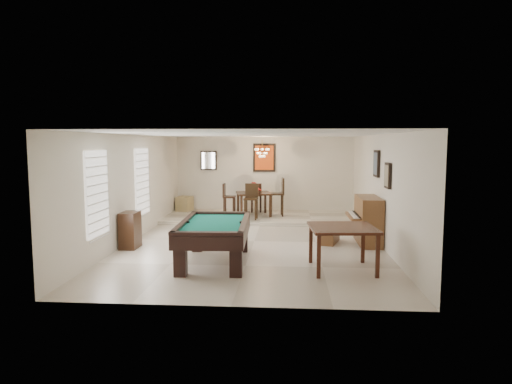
# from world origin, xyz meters

# --- Properties ---
(ground_plane) EXTENTS (6.00, 9.00, 0.02)m
(ground_plane) POSITION_xyz_m (0.00, 0.00, -0.01)
(ground_plane) COLOR beige
(wall_back) EXTENTS (6.00, 0.04, 2.60)m
(wall_back) POSITION_xyz_m (0.00, 4.50, 1.30)
(wall_back) COLOR silver
(wall_back) RESTS_ON ground_plane
(wall_front) EXTENTS (6.00, 0.04, 2.60)m
(wall_front) POSITION_xyz_m (0.00, -4.50, 1.30)
(wall_front) COLOR silver
(wall_front) RESTS_ON ground_plane
(wall_left) EXTENTS (0.04, 9.00, 2.60)m
(wall_left) POSITION_xyz_m (-3.00, 0.00, 1.30)
(wall_left) COLOR silver
(wall_left) RESTS_ON ground_plane
(wall_right) EXTENTS (0.04, 9.00, 2.60)m
(wall_right) POSITION_xyz_m (3.00, 0.00, 1.30)
(wall_right) COLOR silver
(wall_right) RESTS_ON ground_plane
(ceiling) EXTENTS (6.00, 9.00, 0.04)m
(ceiling) POSITION_xyz_m (0.00, 0.00, 2.60)
(ceiling) COLOR white
(ceiling) RESTS_ON wall_back
(dining_step) EXTENTS (6.00, 2.50, 0.12)m
(dining_step) POSITION_xyz_m (0.00, 3.25, 0.06)
(dining_step) COLOR beige
(dining_step) RESTS_ON ground_plane
(window_left_front) EXTENTS (0.06, 1.00, 1.70)m
(window_left_front) POSITION_xyz_m (-2.97, -2.20, 1.40)
(window_left_front) COLOR white
(window_left_front) RESTS_ON wall_left
(window_left_rear) EXTENTS (0.06, 1.00, 1.70)m
(window_left_rear) POSITION_xyz_m (-2.97, 0.60, 1.40)
(window_left_rear) COLOR white
(window_left_rear) RESTS_ON wall_left
(pool_table) EXTENTS (1.40, 2.47, 0.81)m
(pool_table) POSITION_xyz_m (-0.64, -2.04, 0.40)
(pool_table) COLOR black
(pool_table) RESTS_ON ground_plane
(square_table) EXTENTS (1.31, 1.31, 0.83)m
(square_table) POSITION_xyz_m (1.86, -2.41, 0.42)
(square_table) COLOR black
(square_table) RESTS_ON ground_plane
(upright_piano) EXTENTS (0.76, 1.35, 1.13)m
(upright_piano) POSITION_xyz_m (2.60, -0.06, 0.56)
(upright_piano) COLOR brown
(upright_piano) RESTS_ON ground_plane
(piano_bench) EXTENTS (0.54, 0.87, 0.45)m
(piano_bench) POSITION_xyz_m (1.84, -0.05, 0.23)
(piano_bench) COLOR brown
(piano_bench) RESTS_ON ground_plane
(apothecary_chest) EXTENTS (0.37, 0.56, 0.83)m
(apothecary_chest) POSITION_xyz_m (-2.78, -0.93, 0.42)
(apothecary_chest) COLOR black
(apothecary_chest) RESTS_ON ground_plane
(dining_table) EXTENTS (1.23, 1.23, 0.85)m
(dining_table) POSITION_xyz_m (-0.26, 3.25, 0.54)
(dining_table) COLOR black
(dining_table) RESTS_ON dining_step
(flower_vase) EXTENTS (0.13, 0.13, 0.21)m
(flower_vase) POSITION_xyz_m (-0.26, 3.25, 1.07)
(flower_vase) COLOR #AC160E
(flower_vase) RESTS_ON dining_table
(dining_chair_south) EXTENTS (0.42, 0.42, 1.06)m
(dining_chair_south) POSITION_xyz_m (-0.29, 2.50, 0.65)
(dining_chair_south) COLOR black
(dining_chair_south) RESTS_ON dining_step
(dining_chair_north) EXTENTS (0.37, 0.37, 0.96)m
(dining_chair_north) POSITION_xyz_m (-0.24, 3.98, 0.60)
(dining_chair_north) COLOR black
(dining_chair_north) RESTS_ON dining_step
(dining_chair_west) EXTENTS (0.37, 0.37, 1.00)m
(dining_chair_west) POSITION_xyz_m (-1.04, 3.25, 0.62)
(dining_chair_west) COLOR black
(dining_chair_west) RESTS_ON dining_step
(dining_chair_east) EXTENTS (0.49, 0.49, 1.19)m
(dining_chair_east) POSITION_xyz_m (0.45, 3.23, 0.72)
(dining_chair_east) COLOR black
(dining_chair_east) RESTS_ON dining_step
(corner_bench) EXTENTS (0.54, 0.62, 0.48)m
(corner_bench) POSITION_xyz_m (-2.67, 4.06, 0.36)
(corner_bench) COLOR #9F8956
(corner_bench) RESTS_ON dining_step
(chandelier) EXTENTS (0.44, 0.44, 0.60)m
(chandelier) POSITION_xyz_m (0.00, 3.20, 2.20)
(chandelier) COLOR #FFE5B2
(chandelier) RESTS_ON ceiling
(back_painting) EXTENTS (0.75, 0.06, 0.95)m
(back_painting) POSITION_xyz_m (0.00, 4.46, 1.90)
(back_painting) COLOR #D84C14
(back_painting) RESTS_ON wall_back
(back_mirror) EXTENTS (0.55, 0.06, 0.65)m
(back_mirror) POSITION_xyz_m (-1.90, 4.46, 1.80)
(back_mirror) COLOR white
(back_mirror) RESTS_ON wall_back
(right_picture_upper) EXTENTS (0.06, 0.55, 0.65)m
(right_picture_upper) POSITION_xyz_m (2.96, 0.30, 1.90)
(right_picture_upper) COLOR slate
(right_picture_upper) RESTS_ON wall_right
(right_picture_lower) EXTENTS (0.06, 0.45, 0.55)m
(right_picture_lower) POSITION_xyz_m (2.96, -1.00, 1.70)
(right_picture_lower) COLOR gray
(right_picture_lower) RESTS_ON wall_right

